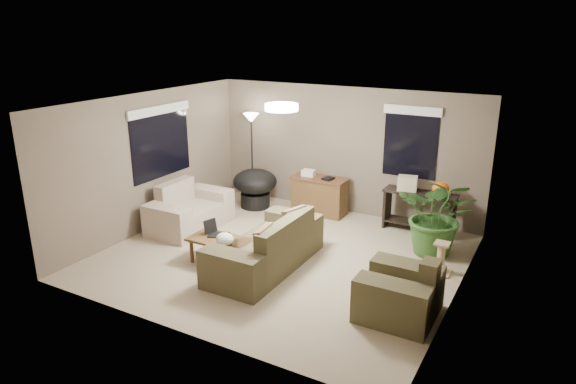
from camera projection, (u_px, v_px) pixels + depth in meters
The scene contains 20 objects.
room_shell at pixel (282, 183), 8.02m from camera, with size 5.50×5.50×5.50m.
main_sofa at pixel (268, 250), 7.94m from camera, with size 0.95×2.20×0.85m.
throw_pillows at pixel (282, 232), 7.72m from camera, with size 0.35×1.38×0.47m.
loveseat at pixel (189, 212), 9.53m from camera, with size 0.90×1.60×0.85m.
armchair at pixel (400, 294), 6.63m from camera, with size 0.95×1.00×0.85m.
coffee_table at pixel (220, 242), 8.06m from camera, with size 1.00×0.55×0.42m.
laptop at pixel (215, 231), 8.18m from camera, with size 0.42×0.35×0.24m.
plastic_bag at pixel (225, 239), 7.79m from camera, with size 0.27×0.25×0.19m, color white.
desk at pixel (320, 195), 10.20m from camera, with size 1.10×0.50×0.75m.
desk_papers at pixel (313, 174), 10.13m from camera, with size 0.69×0.28×0.12m.
console_table at pixel (419, 209), 9.30m from camera, with size 1.30×0.40×0.75m.
pumpkin at pixel (441, 189), 9.01m from camera, with size 0.30×0.30×0.24m, color orange.
cardboard_box at pixel (407, 183), 9.28m from camera, with size 0.34×0.26×0.26m, color beige.
papasan_chair at pixel (255, 185), 10.55m from camera, with size 1.05×1.05×0.80m.
floor_lamp at pixel (251, 129), 10.42m from camera, with size 0.32×0.32×1.91m.
ceiling_fixture at pixel (282, 107), 7.65m from camera, with size 0.50×0.50×0.10m, color white.
houseplant at pixel (438, 224), 8.34m from camera, with size 1.23×1.36×1.06m, color #2D5923.
cat_scratching_post at pixel (441, 260), 7.78m from camera, with size 0.32×0.32×0.50m.
window_left at pixel (160, 130), 9.37m from camera, with size 0.05×1.56×1.33m.
window_back at pixel (411, 130), 9.31m from camera, with size 1.06×0.05×1.33m.
Camera 1 is at (3.81, -6.65, 3.62)m, focal length 32.00 mm.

